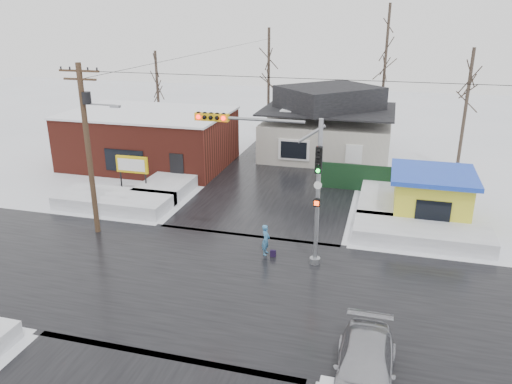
% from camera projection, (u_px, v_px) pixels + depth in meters
% --- Properties ---
extents(ground, '(120.00, 120.00, 0.00)m').
position_uv_depth(ground, '(215.00, 283.00, 22.08)').
color(ground, white).
rests_on(ground, ground).
extents(road_ns, '(10.00, 120.00, 0.02)m').
position_uv_depth(road_ns, '(215.00, 283.00, 22.08)').
color(road_ns, black).
rests_on(road_ns, ground).
extents(road_ew, '(120.00, 10.00, 0.02)m').
position_uv_depth(road_ew, '(215.00, 283.00, 22.08)').
color(road_ew, black).
rests_on(road_ew, ground).
extents(snowbank_nw, '(7.00, 3.00, 0.80)m').
position_uv_depth(snowbank_nw, '(114.00, 201.00, 30.51)').
color(snowbank_nw, white).
rests_on(snowbank_nw, ground).
extents(snowbank_ne, '(7.00, 3.00, 0.80)m').
position_uv_depth(snowbank_ne, '(422.00, 233.00, 26.07)').
color(snowbank_ne, white).
rests_on(snowbank_ne, ground).
extents(snowbank_nside_w, '(3.00, 8.00, 0.80)m').
position_uv_depth(snowbank_nside_w, '(178.00, 179.00, 34.55)').
color(snowbank_nside_w, white).
rests_on(snowbank_nside_w, ground).
extents(snowbank_nside_e, '(3.00, 8.00, 0.80)m').
position_uv_depth(snowbank_nside_e, '(385.00, 197.00, 31.10)').
color(snowbank_nside_e, white).
rests_on(snowbank_nside_e, ground).
extents(traffic_signal, '(6.05, 0.68, 7.00)m').
position_uv_depth(traffic_signal, '(284.00, 170.00, 22.62)').
color(traffic_signal, gray).
rests_on(traffic_signal, ground).
extents(utility_pole, '(3.15, 0.44, 9.00)m').
position_uv_depth(utility_pole, '(88.00, 141.00, 25.46)').
color(utility_pole, '#382619').
rests_on(utility_pole, ground).
extents(brick_building, '(12.20, 8.20, 4.12)m').
position_uv_depth(brick_building, '(150.00, 138.00, 38.59)').
color(brick_building, maroon).
rests_on(brick_building, ground).
extents(marquee_sign, '(2.20, 0.21, 2.55)m').
position_uv_depth(marquee_sign, '(132.00, 166.00, 32.25)').
color(marquee_sign, black).
rests_on(marquee_sign, ground).
extents(house, '(10.40, 8.40, 5.76)m').
position_uv_depth(house, '(328.00, 125.00, 40.63)').
color(house, beige).
rests_on(house, ground).
extents(kiosk, '(4.60, 4.60, 2.88)m').
position_uv_depth(kiosk, '(431.00, 196.00, 28.30)').
color(kiosk, yellow).
rests_on(kiosk, ground).
extents(fence, '(8.00, 0.12, 1.80)m').
position_uv_depth(fence, '(379.00, 179.00, 32.86)').
color(fence, black).
rests_on(fence, ground).
extents(tree_far_left, '(3.00, 3.00, 10.00)m').
position_uv_depth(tree_far_left, '(269.00, 52.00, 43.92)').
color(tree_far_left, '#332821').
rests_on(tree_far_left, ground).
extents(tree_far_mid, '(3.00, 3.00, 12.00)m').
position_uv_depth(tree_far_mid, '(388.00, 33.00, 42.72)').
color(tree_far_mid, '#332821').
rests_on(tree_far_mid, ground).
extents(tree_far_right, '(3.00, 3.00, 9.00)m').
position_uv_depth(tree_far_right, '(470.00, 75.00, 34.80)').
color(tree_far_right, '#332821').
rests_on(tree_far_right, ground).
extents(tree_far_west, '(3.00, 3.00, 8.00)m').
position_uv_depth(tree_far_west, '(156.00, 69.00, 45.12)').
color(tree_far_west, '#332821').
rests_on(tree_far_west, ground).
extents(pedestrian, '(0.39, 0.58, 1.56)m').
position_uv_depth(pedestrian, '(266.00, 240.00, 24.45)').
color(pedestrian, teal).
rests_on(pedestrian, ground).
extents(car, '(1.93, 4.70, 1.36)m').
position_uv_depth(car, '(365.00, 369.00, 15.80)').
color(car, '#A4A4AB').
rests_on(car, ground).
extents(shopping_bag, '(0.28, 0.13, 0.35)m').
position_uv_depth(shopping_bag, '(273.00, 254.00, 24.37)').
color(shopping_bag, black).
rests_on(shopping_bag, ground).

